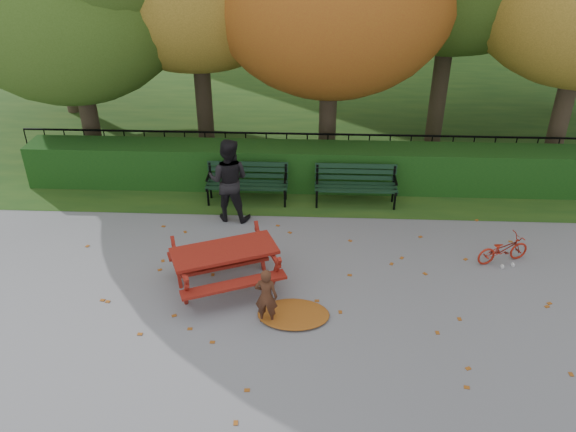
{
  "coord_description": "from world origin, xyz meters",
  "views": [
    {
      "loc": [
        0.12,
        -7.44,
        6.0
      ],
      "look_at": [
        -0.28,
        1.28,
        1.0
      ],
      "focal_mm": 35.0,
      "sensor_mm": 36.0,
      "label": 1
    }
  ],
  "objects_px": {
    "bench_left": "(247,180)",
    "adult": "(229,180)",
    "bench_right": "(356,182)",
    "child": "(266,296)",
    "picnic_table": "(225,258)",
    "bicycle": "(503,249)"
  },
  "relations": [
    {
      "from": "picnic_table",
      "to": "child",
      "type": "height_order",
      "value": "child"
    },
    {
      "from": "bench_left",
      "to": "child",
      "type": "height_order",
      "value": "child"
    },
    {
      "from": "picnic_table",
      "to": "adult",
      "type": "bearing_deg",
      "value": 73.23
    },
    {
      "from": "bench_right",
      "to": "child",
      "type": "height_order",
      "value": "child"
    },
    {
      "from": "bench_right",
      "to": "adult",
      "type": "bearing_deg",
      "value": -163.38
    },
    {
      "from": "bench_left",
      "to": "adult",
      "type": "relative_size",
      "value": 1.0
    },
    {
      "from": "picnic_table",
      "to": "bicycle",
      "type": "bearing_deg",
      "value": -11.6
    },
    {
      "from": "bench_right",
      "to": "bench_left",
      "type": "bearing_deg",
      "value": 180.0
    },
    {
      "from": "bench_left",
      "to": "bicycle",
      "type": "height_order",
      "value": "bench_left"
    },
    {
      "from": "bench_left",
      "to": "child",
      "type": "xyz_separation_m",
      "value": [
        0.75,
        -4.12,
        -0.02
      ]
    },
    {
      "from": "child",
      "to": "bench_right",
      "type": "bearing_deg",
      "value": -104.65
    },
    {
      "from": "picnic_table",
      "to": "child",
      "type": "distance_m",
      "value": 1.22
    },
    {
      "from": "bicycle",
      "to": "bench_right",
      "type": "bearing_deg",
      "value": 31.38
    },
    {
      "from": "bench_left",
      "to": "bicycle",
      "type": "xyz_separation_m",
      "value": [
        5.02,
        -2.21,
        -0.25
      ]
    },
    {
      "from": "picnic_table",
      "to": "bicycle",
      "type": "distance_m",
      "value": 5.17
    },
    {
      "from": "child",
      "to": "bicycle",
      "type": "bearing_deg",
      "value": -148.74
    },
    {
      "from": "picnic_table",
      "to": "bicycle",
      "type": "height_order",
      "value": "picnic_table"
    },
    {
      "from": "bench_left",
      "to": "adult",
      "type": "bearing_deg",
      "value": -109.45
    },
    {
      "from": "bench_left",
      "to": "picnic_table",
      "type": "bearing_deg",
      "value": -90.64
    },
    {
      "from": "picnic_table",
      "to": "child",
      "type": "relative_size",
      "value": 2.17
    },
    {
      "from": "child",
      "to": "adult",
      "type": "xyz_separation_m",
      "value": [
        -1.03,
        3.32,
        0.39
      ]
    },
    {
      "from": "bench_right",
      "to": "bicycle",
      "type": "bearing_deg",
      "value": -40.08
    }
  ]
}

